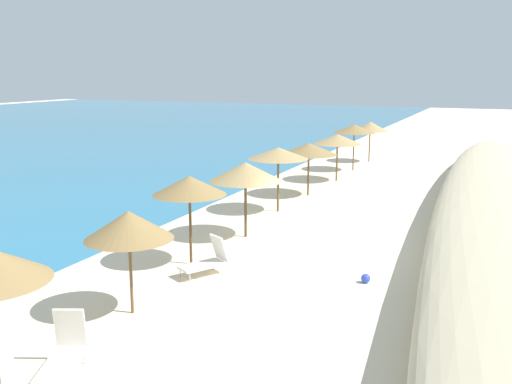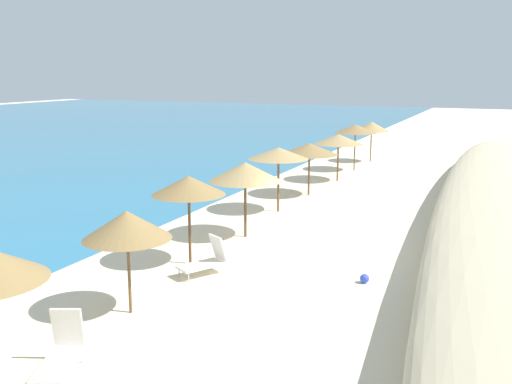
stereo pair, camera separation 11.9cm
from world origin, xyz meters
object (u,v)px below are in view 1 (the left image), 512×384
Objects in this scene: beach_umbrella_6 at (278,153)px; lounge_chair_0 at (208,260)px; beach_umbrella_9 at (354,129)px; beach_umbrella_5 at (245,172)px; beach_umbrella_7 at (309,149)px; beach_umbrella_3 at (129,225)px; beach_umbrella_8 at (337,139)px; beach_ball at (366,278)px; beach_umbrella_4 at (189,186)px; lounge_chair_1 at (64,352)px; beach_umbrella_10 at (370,126)px.

beach_umbrella_6 is 1.74× the size of lounge_chair_0.
beach_umbrella_9 is 1.76× the size of lounge_chair_0.
beach_umbrella_7 is (7.67, 0.22, -0.13)m from beach_umbrella_5.
beach_umbrella_3 is 19.07m from beach_umbrella_8.
beach_umbrella_8 is 0.94× the size of beach_umbrella_9.
beach_umbrella_7 is 10.25× the size of beach_ball.
beach_umbrella_4 is 15.25m from beach_umbrella_8.
beach_umbrella_5 is 1.73× the size of lounge_chair_0.
beach_umbrella_7 is at bearing -0.42° from beach_umbrella_4.
lounge_chair_1 is 8.42m from beach_ball.
beach_umbrella_4 reaches higher than beach_umbrella_5.
beach_umbrella_3 is at bearing -178.16° from beach_umbrella_5.
beach_umbrella_4 is 3.41m from beach_umbrella_5.
lounge_chair_1 reaches higher than beach_ball.
beach_umbrella_10 is 29.51m from lounge_chair_1.
beach_umbrella_6 is 1.05× the size of beach_umbrella_8.
beach_umbrella_6 is at bearing 2.92° from beach_umbrella_3.
beach_umbrella_4 is 18.89m from beach_umbrella_9.
beach_umbrella_3 is 0.96× the size of beach_umbrella_7.
lounge_chair_0 is (-4.02, -0.61, -1.90)m from beach_umbrella_5.
beach_umbrella_7 is 17.96m from lounge_chair_1.
beach_umbrella_5 is at bearing -179.96° from beach_umbrella_9.
beach_umbrella_3 is 14.89m from beach_umbrella_7.
beach_umbrella_3 is 7.22m from beach_umbrella_5.
beach_umbrella_3 is 0.94× the size of beach_umbrella_9.
beach_umbrella_8 is 1.58× the size of lounge_chair_1.
beach_umbrella_6 is 8.36m from lounge_chair_0.
beach_umbrella_9 is at bearing -1.50° from beach_umbrella_7.
beach_ball is (-10.59, -5.21, -2.08)m from beach_umbrella_7.
beach_umbrella_10 is (7.42, -0.10, 0.05)m from beach_umbrella_8.
beach_umbrella_3 reaches higher than beach_ball.
beach_umbrella_5 is at bearing 1.84° from beach_umbrella_3.
lounge_chair_1 is (-14.22, -1.08, -2.02)m from beach_umbrella_6.
beach_umbrella_5 is at bearing 59.69° from beach_ball.
beach_umbrella_8 is 15.73m from beach_ball.
beach_ball is (7.26, -4.26, -0.31)m from lounge_chair_1.
lounge_chair_1 is at bearing -176.95° from beach_umbrella_7.
beach_ball is at bearing -164.80° from beach_umbrella_9.
beach_umbrella_3 is 26.48m from beach_umbrella_10.
lounge_chair_0 is 0.96× the size of lounge_chair_1.
beach_umbrella_10 is at bearing -1.57° from beach_umbrella_7.
beach_umbrella_6 reaches higher than lounge_chair_0.
beach_umbrella_9 is at bearing -111.18° from lounge_chair_1.
beach_umbrella_5 is at bearing -5.01° from beach_umbrella_4.
beach_umbrella_4 is at bearing 178.99° from beach_umbrella_10.
beach_umbrella_6 is at bearing -108.52° from lounge_chair_1.
beach_umbrella_10 is at bearing -1.70° from beach_umbrella_9.
beach_umbrella_8 is at bearing -0.00° from beach_umbrella_5.
beach_umbrella_6 reaches higher than beach_umbrella_5.
beach_umbrella_4 is 1.02× the size of beach_umbrella_7.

